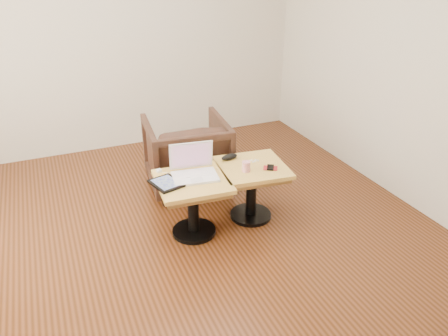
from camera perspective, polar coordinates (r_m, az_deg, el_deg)
name	(u,v)px	position (r m, az deg, el deg)	size (l,w,h in m)	color
room_shell	(168,86)	(3.11, -7.30, 10.59)	(4.52, 4.52, 2.71)	#3D1D0B
side_table_left	(193,193)	(3.63, -4.11, -3.33)	(0.61, 0.61, 0.52)	black
side_table_right	(252,179)	(3.85, 3.64, -1.41)	(0.63, 0.63, 0.52)	black
laptop	(194,170)	(3.61, -3.98, -0.21)	(0.40, 0.34, 0.26)	white
tablet	(166,183)	(3.51, -7.57, -2.00)	(0.26, 0.30, 0.02)	black
charging_adapter	(159,171)	(3.71, -8.50, -0.35)	(0.04, 0.04, 0.02)	white
glasses_case	(229,157)	(3.89, 0.70, 1.46)	(0.16, 0.07, 0.05)	black
striped_cup	(246,166)	(3.67, 2.92, 0.20)	(0.07, 0.07, 0.09)	#D83746
earbuds_tangle	(254,161)	(3.86, 4.00, 0.95)	(0.08, 0.05, 0.02)	white
phone_on_sleeve	(270,168)	(3.75, 6.08, 0.04)	(0.14, 0.13, 0.01)	maroon
armchair	(187,153)	(4.40, -4.88, 1.90)	(0.78, 0.80, 0.73)	black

